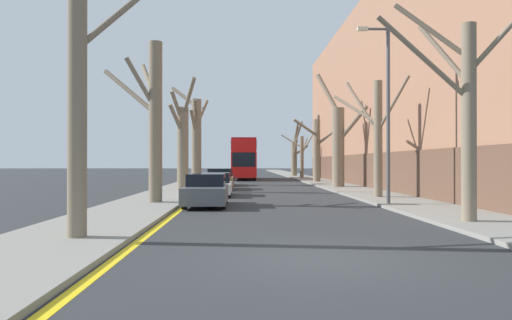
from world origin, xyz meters
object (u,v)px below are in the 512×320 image
object	(u,v)px
street_tree_right_4	(302,155)
parked_car_2	(220,180)
street_tree_right_3	(317,148)
parked_car_0	(206,191)
double_decker_bus	(244,157)
street_tree_right_2	(338,142)
street_tree_left_0	(81,59)
lamp_post	(386,105)
street_tree_left_3	(196,137)
street_tree_right_5	(295,153)
street_tree_right_1	(376,134)
street_tree_right_0	(464,110)
street_tree_left_2	(183,144)
parked_car_3	(223,178)
street_tree_left_1	(153,118)
parked_car_1	(215,185)

from	to	relation	value
street_tree_right_4	parked_car_2	xyz separation A→B (m)	(-8.36, -22.01, -2.02)
parked_car_2	street_tree_right_3	bearing A→B (deg)	52.77
street_tree_right_3	parked_car_2	xyz separation A→B (m)	(-8.47, -11.15, -2.55)
street_tree_right_4	parked_car_0	xyz separation A→B (m)	(-8.36, -35.24, -2.05)
street_tree_right_4	double_decker_bus	bearing A→B (deg)	-165.01
street_tree_right_2	double_decker_bus	distance (m)	19.91
street_tree_right_2	parked_car_2	size ratio (longest dim) A/B	1.89
street_tree_right_2	parked_car_2	distance (m)	9.11
street_tree_left_0	lamp_post	bearing A→B (deg)	42.68
street_tree_left_3	street_tree_right_5	bearing A→B (deg)	65.97
street_tree_left_0	street_tree_right_3	world-z (taller)	street_tree_left_0
street_tree_right_1	street_tree_right_0	bearing A→B (deg)	-91.35
lamp_post	street_tree_left_2	bearing A→B (deg)	132.91
street_tree_right_3	parked_car_3	distance (m)	10.30
street_tree_left_3	double_decker_bus	bearing A→B (deg)	72.88
street_tree_right_1	double_decker_bus	world-z (taller)	street_tree_right_1
street_tree_right_2	double_decker_bus	xyz separation A→B (m)	(-6.85, 18.68, -0.87)
street_tree_left_2	street_tree_left_3	world-z (taller)	street_tree_left_3
street_tree_right_4	parked_car_3	bearing A→B (deg)	-117.40
street_tree_right_2	street_tree_right_1	bearing A→B (deg)	-90.74
street_tree_left_1	street_tree_right_5	distance (m)	45.38
parked_car_1	street_tree_right_2	bearing A→B (deg)	43.59
street_tree_left_1	street_tree_left_2	distance (m)	9.51
street_tree_left_0	street_tree_left_3	distance (m)	29.86
street_tree_left_3	parked_car_0	world-z (taller)	street_tree_left_3
street_tree_right_1	parked_car_3	world-z (taller)	street_tree_right_1
street_tree_right_4	street_tree_right_2	bearing A→B (deg)	-89.40
street_tree_left_1	street_tree_left_3	size ratio (longest dim) A/B	0.86
lamp_post	street_tree_right_0	bearing A→B (deg)	-85.38
parked_car_1	street_tree_left_3	bearing A→B (deg)	99.51
street_tree_left_1	parked_car_2	xyz separation A→B (m)	(2.41, 12.35, -3.16)
street_tree_right_4	parked_car_2	size ratio (longest dim) A/B	1.17
street_tree_left_0	street_tree_right_2	world-z (taller)	street_tree_left_0
street_tree_left_2	street_tree_right_4	xyz separation A→B (m)	(10.59, 24.89, -0.35)
street_tree_left_0	lamp_post	size ratio (longest dim) A/B	1.12
street_tree_right_2	street_tree_right_5	world-z (taller)	street_tree_right_2
street_tree_left_3	street_tree_right_2	distance (m)	12.25
street_tree_left_0	street_tree_left_2	bearing A→B (deg)	89.85
street_tree_left_1	double_decker_bus	size ratio (longest dim) A/B	0.64
street_tree_left_2	parked_car_3	size ratio (longest dim) A/B	1.57
street_tree_left_3	street_tree_right_2	bearing A→B (deg)	-27.23
double_decker_bus	parked_car_2	bearing A→B (deg)	-94.87
street_tree_left_2	double_decker_bus	bearing A→B (deg)	80.28
street_tree_left_1	street_tree_left_3	bearing A→B (deg)	89.68
parked_car_0	lamp_post	bearing A→B (deg)	-2.24
street_tree_left_2	street_tree_left_3	distance (m)	10.07
street_tree_left_1	street_tree_right_1	xyz separation A→B (m)	(10.85, 3.10, -0.52)
street_tree_left_2	double_decker_bus	size ratio (longest dim) A/B	0.63
parked_car_3	parked_car_0	bearing A→B (deg)	-90.00
street_tree_left_3	street_tree_right_3	xyz separation A→B (m)	(10.78, 3.99, -0.76)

